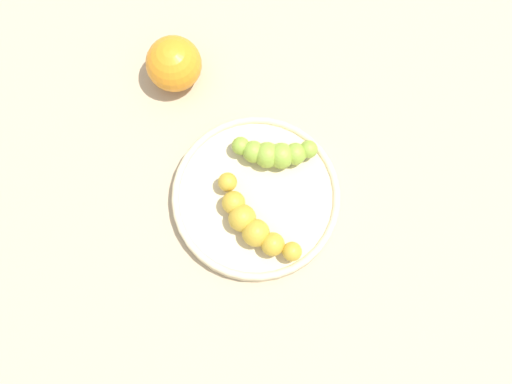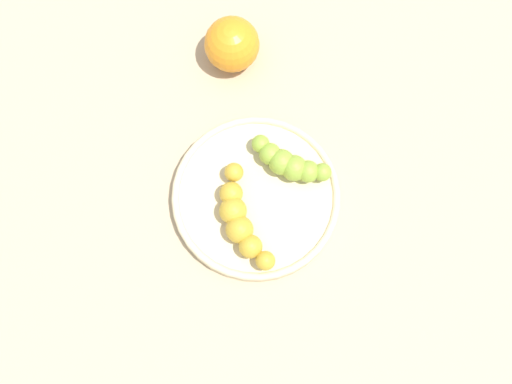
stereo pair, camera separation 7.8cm
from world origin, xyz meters
name	(u,v)px [view 1 (the left image)]	position (x,y,z in m)	size (l,w,h in m)	color
ground_plane	(256,199)	(0.00, 0.00, 0.00)	(2.40, 2.40, 0.00)	tan
fruit_bowl	(256,197)	(0.00, 0.00, 0.01)	(0.22, 0.22, 0.02)	beige
banana_green	(274,153)	(-0.04, -0.04, 0.04)	(0.10, 0.07, 0.03)	#8CAD38
banana_spotted	(252,223)	(0.02, 0.03, 0.04)	(0.07, 0.14, 0.04)	gold
orange_fruit	(174,64)	(0.02, -0.21, 0.04)	(0.08, 0.08, 0.08)	orange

